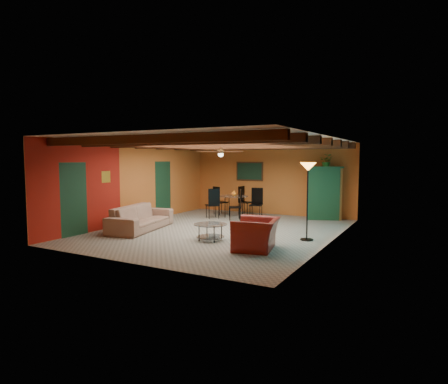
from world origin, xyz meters
The scene contains 11 objects.
room centered at (0.00, 0.11, 2.36)m, with size 6.52×8.01×2.71m.
sofa centered at (-2.21, -1.00, 0.37)m, with size 2.52×0.98×0.73m, color #8E6B5B.
armchair centered at (1.88, -1.64, 0.37)m, with size 1.14×1.00×0.74m, color maroon.
coffee_table centered at (0.41, -1.29, 0.22)m, with size 0.88×0.88×0.45m, color silver, non-canonical shape.
dining_table centered at (-0.89, 2.58, 0.55)m, with size 2.11×2.11×1.10m, color white, non-canonical shape.
armoire centered at (2.20, 3.70, 0.91)m, with size 1.04×0.51×1.82m, color brown.
floor_lamp centered at (2.64, -0.06, 1.03)m, with size 0.42×0.42×2.06m, color black, non-canonical shape.
ceiling_fan centered at (0.00, 0.00, 2.36)m, with size 1.50×1.50×0.44m, color #472614, non-canonical shape.
painting centered at (-0.90, 3.96, 1.65)m, with size 1.05×0.03×0.65m, color black.
potted_plant centered at (2.20, 3.70, 2.06)m, with size 0.44×0.38×0.49m, color #26661E.
vase centered at (-0.89, 2.58, 1.20)m, with size 0.19×0.19×0.20m, color orange.
Camera 1 is at (5.49, -9.84, 2.15)m, focal length 30.64 mm.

